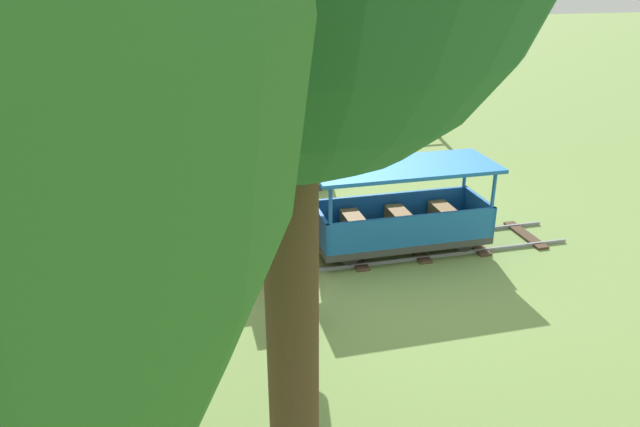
{
  "coord_description": "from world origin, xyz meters",
  "views": [
    {
      "loc": [
        -5.62,
        1.54,
        2.98
      ],
      "look_at": [
        0.0,
        0.13,
        0.55
      ],
      "focal_mm": 33.37,
      "sensor_mm": 36.0,
      "label": 1
    }
  ],
  "objects_px": {
    "conductor_person": "(300,226)",
    "park_bench": "(302,151)",
    "passenger_car": "(401,216)",
    "locomotive": "(242,227)"
  },
  "relations": [
    {
      "from": "locomotive",
      "to": "conductor_person",
      "type": "height_order",
      "value": "conductor_person"
    },
    {
      "from": "locomotive",
      "to": "conductor_person",
      "type": "xyz_separation_m",
      "value": [
        -1.15,
        -0.37,
        0.47
      ]
    },
    {
      "from": "conductor_person",
      "to": "locomotive",
      "type": "bearing_deg",
      "value": 17.66
    },
    {
      "from": "locomotive",
      "to": "conductor_person",
      "type": "distance_m",
      "value": 1.3
    },
    {
      "from": "passenger_car",
      "to": "park_bench",
      "type": "bearing_deg",
      "value": 11.08
    },
    {
      "from": "passenger_car",
      "to": "conductor_person",
      "type": "bearing_deg",
      "value": 129.66
    },
    {
      "from": "conductor_person",
      "to": "park_bench",
      "type": "bearing_deg",
      "value": -12.63
    },
    {
      "from": "passenger_car",
      "to": "park_bench",
      "type": "height_order",
      "value": "passenger_car"
    },
    {
      "from": "locomotive",
      "to": "park_bench",
      "type": "bearing_deg",
      "value": -24.51
    },
    {
      "from": "conductor_person",
      "to": "park_bench",
      "type": "relative_size",
      "value": 1.2
    }
  ]
}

